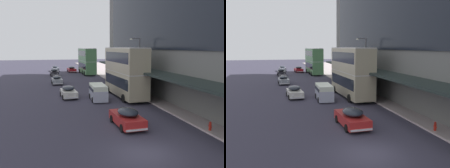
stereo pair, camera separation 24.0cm
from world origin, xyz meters
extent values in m
plane|color=#343242|center=(0.00, 0.00, 0.00)|extent=(240.00, 240.00, 0.00)
cube|color=tan|center=(4.28, 17.44, 1.84)|extent=(2.87, 10.37, 2.98)
cube|color=black|center=(4.28, 17.44, 2.20)|extent=(2.89, 9.55, 1.31)
cube|color=silver|center=(4.28, 17.44, 3.38)|extent=(2.77, 10.37, 0.12)
cube|color=tan|center=(4.28, 17.44, 4.91)|extent=(2.87, 10.37, 2.98)
cube|color=black|center=(4.28, 17.44, 5.27)|extent=(2.89, 9.55, 1.31)
cube|color=silver|center=(4.28, 17.44, 6.45)|extent=(2.77, 10.37, 0.12)
cube|color=black|center=(4.13, 22.63, 6.15)|extent=(1.29, 0.10, 0.36)
cylinder|color=black|center=(2.89, 20.90, 0.50)|extent=(0.28, 1.01, 1.00)
cylinder|color=black|center=(5.47, 20.98, 0.50)|extent=(0.28, 1.01, 1.00)
cylinder|color=black|center=(3.07, 14.21, 0.50)|extent=(0.28, 1.01, 1.00)
cylinder|color=black|center=(5.66, 14.28, 0.50)|extent=(0.28, 1.01, 1.00)
cube|color=#518A53|center=(3.97, 46.81, 1.78)|extent=(2.75, 11.08, 2.86)
cube|color=black|center=(3.97, 46.81, 2.12)|extent=(2.77, 10.20, 1.26)
cube|color=silver|center=(3.97, 46.81, 3.26)|extent=(2.65, 11.08, 0.12)
cube|color=#518A53|center=(3.97, 46.81, 4.73)|extent=(2.75, 11.08, 2.86)
cube|color=black|center=(3.97, 46.81, 5.08)|extent=(2.77, 10.20, 1.26)
cube|color=silver|center=(3.97, 46.81, 6.21)|extent=(2.65, 11.08, 0.12)
cube|color=black|center=(3.83, 52.36, 5.91)|extent=(1.24, 0.09, 0.36)
cylinder|color=black|center=(2.64, 50.53, 0.50)|extent=(0.28, 1.01, 1.00)
cylinder|color=black|center=(5.11, 50.59, 0.50)|extent=(0.28, 1.01, 1.00)
cylinder|color=black|center=(2.82, 43.36, 0.50)|extent=(0.28, 1.01, 1.00)
cylinder|color=black|center=(5.29, 43.43, 0.50)|extent=(0.28, 1.01, 1.00)
cylinder|color=black|center=(2.76, 45.95, 0.50)|extent=(0.28, 1.01, 1.00)
cylinder|color=black|center=(5.23, 46.02, 0.50)|extent=(0.28, 1.01, 1.00)
cube|color=black|center=(-3.89, 45.27, 0.61)|extent=(1.88, 4.10, 0.79)
ellipsoid|color=#1E232D|center=(-3.90, 45.47, 1.28)|extent=(1.59, 2.28, 0.59)
cube|color=silver|center=(-3.79, 43.21, 0.37)|extent=(1.62, 0.19, 0.14)
cube|color=silver|center=(-3.98, 47.33, 0.37)|extent=(1.62, 0.19, 0.14)
sphere|color=silver|center=(-3.33, 43.26, 0.66)|extent=(0.18, 0.18, 0.18)
sphere|color=silver|center=(-4.26, 43.21, 0.66)|extent=(0.18, 0.18, 0.18)
cylinder|color=black|center=(-2.98, 44.06, 0.32)|extent=(0.17, 0.65, 0.64)
cylinder|color=black|center=(-4.68, 43.98, 0.32)|extent=(0.17, 0.65, 0.64)
cylinder|color=black|center=(-3.10, 46.55, 0.32)|extent=(0.17, 0.65, 0.64)
cylinder|color=black|center=(-4.79, 46.48, 0.32)|extent=(0.17, 0.65, 0.64)
cube|color=beige|center=(-3.00, 18.83, 0.59)|extent=(2.02, 4.28, 0.75)
ellipsoid|color=#1E232D|center=(-3.01, 19.04, 1.23)|extent=(1.71, 2.38, 0.59)
cube|color=silver|center=(-2.89, 16.69, 0.37)|extent=(1.72, 0.21, 0.14)
cube|color=silver|center=(-3.11, 20.97, 0.37)|extent=(1.72, 0.21, 0.14)
sphere|color=silver|center=(-2.39, 16.75, 0.64)|extent=(0.18, 0.18, 0.18)
sphere|color=silver|center=(-3.39, 16.70, 0.64)|extent=(0.18, 0.18, 0.18)
cylinder|color=black|center=(-2.03, 17.58, 0.32)|extent=(0.17, 0.65, 0.64)
cylinder|color=black|center=(-3.83, 17.49, 0.32)|extent=(0.17, 0.65, 0.64)
cylinder|color=black|center=(-2.17, 20.18, 0.32)|extent=(0.17, 0.65, 0.64)
cylinder|color=black|center=(-3.97, 20.08, 0.32)|extent=(0.17, 0.65, 0.64)
cube|color=#AB2221|center=(0.62, 5.53, 0.61)|extent=(2.01, 4.38, 0.77)
ellipsoid|color=#1E232D|center=(0.63, 5.32, 1.28)|extent=(1.71, 2.43, 0.62)
cube|color=silver|center=(0.54, 7.74, 0.37)|extent=(1.76, 0.19, 0.14)
cube|color=silver|center=(0.70, 3.33, 0.37)|extent=(1.76, 0.19, 0.14)
sphere|color=silver|center=(0.03, 7.69, 0.66)|extent=(0.18, 0.18, 0.18)
sphere|color=silver|center=(1.05, 7.73, 0.66)|extent=(0.18, 0.18, 0.18)
cylinder|color=black|center=(-0.35, 6.83, 0.32)|extent=(0.16, 0.64, 0.64)
cylinder|color=black|center=(1.49, 6.90, 0.32)|extent=(0.16, 0.64, 0.64)
cylinder|color=black|center=(-0.25, 4.16, 0.32)|extent=(0.16, 0.64, 0.64)
cylinder|color=black|center=(1.59, 4.23, 0.32)|extent=(0.16, 0.64, 0.64)
cube|color=gray|center=(-3.25, 55.39, 0.62)|extent=(1.88, 4.40, 0.80)
ellipsoid|color=#1E232D|center=(-3.27, 55.60, 1.26)|extent=(1.58, 2.45, 0.52)
cube|color=silver|center=(-3.13, 53.18, 0.37)|extent=(1.57, 0.21, 0.14)
cube|color=silver|center=(-3.38, 57.59, 0.37)|extent=(1.57, 0.21, 0.14)
sphere|color=silver|center=(-2.68, 53.24, 0.67)|extent=(0.18, 0.18, 0.18)
sphere|color=silver|center=(-3.58, 53.19, 0.67)|extent=(0.18, 0.18, 0.18)
cylinder|color=black|center=(-2.36, 54.10, 0.32)|extent=(0.18, 0.65, 0.64)
cylinder|color=black|center=(-4.00, 54.01, 0.32)|extent=(0.18, 0.65, 0.64)
cylinder|color=black|center=(-2.51, 56.77, 0.32)|extent=(0.18, 0.65, 0.64)
cylinder|color=black|center=(-4.15, 56.67, 0.32)|extent=(0.18, 0.65, 0.64)
cube|color=gray|center=(-3.92, 31.59, 0.59)|extent=(1.88, 4.31, 0.74)
ellipsoid|color=#1E232D|center=(-3.92, 31.80, 1.21)|extent=(1.61, 2.39, 0.54)
cube|color=silver|center=(-3.85, 29.41, 0.37)|extent=(1.66, 0.17, 0.14)
cube|color=silver|center=(-3.99, 33.77, 0.37)|extent=(1.66, 0.17, 0.14)
sphere|color=silver|center=(-3.37, 29.46, 0.64)|extent=(0.18, 0.18, 0.18)
sphere|color=silver|center=(-4.33, 29.42, 0.64)|extent=(0.18, 0.18, 0.18)
cylinder|color=black|center=(-3.00, 30.30, 0.32)|extent=(0.16, 0.64, 0.64)
cylinder|color=black|center=(-4.74, 30.24, 0.32)|extent=(0.16, 0.64, 0.64)
cylinder|color=black|center=(-3.09, 32.94, 0.32)|extent=(0.16, 0.64, 0.64)
cylinder|color=black|center=(-4.83, 32.88, 0.32)|extent=(0.16, 0.64, 0.64)
cube|color=#A4141C|center=(0.78, 52.22, 0.60)|extent=(2.06, 4.71, 0.76)
ellipsoid|color=#1E232D|center=(0.79, 51.99, 1.26)|extent=(1.73, 2.62, 0.62)
cube|color=silver|center=(0.64, 54.58, 0.37)|extent=(1.72, 0.22, 0.14)
cube|color=silver|center=(0.91, 49.87, 0.37)|extent=(1.72, 0.22, 0.14)
sphere|color=silver|center=(0.15, 54.52, 0.65)|extent=(0.18, 0.18, 0.18)
sphere|color=silver|center=(1.14, 54.58, 0.65)|extent=(0.18, 0.18, 0.18)
cylinder|color=black|center=(-0.20, 53.60, 0.32)|extent=(0.18, 0.65, 0.64)
cylinder|color=black|center=(1.60, 53.70, 0.32)|extent=(0.18, 0.65, 0.64)
cylinder|color=black|center=(-0.04, 50.75, 0.32)|extent=(0.18, 0.65, 0.64)
cylinder|color=black|center=(1.76, 50.85, 0.32)|extent=(0.18, 0.65, 0.64)
cube|color=#B1B5CB|center=(0.41, 16.30, 0.76)|extent=(1.93, 4.37, 1.29)
cube|color=silver|center=(0.41, 16.30, 1.55)|extent=(1.89, 4.28, 0.83)
cube|color=black|center=(0.41, 16.30, 1.45)|extent=(1.95, 3.94, 0.41)
ellipsoid|color=#B1B5CB|center=(0.50, 18.40, 0.90)|extent=(1.63, 0.67, 1.11)
cylinder|color=black|center=(-0.41, 17.59, 0.32)|extent=(0.19, 0.65, 0.64)
cylinder|color=black|center=(1.34, 17.51, 0.32)|extent=(0.19, 0.65, 0.64)
cylinder|color=black|center=(-0.51, 15.09, 0.32)|extent=(0.19, 0.65, 0.64)
cylinder|color=black|center=(1.24, 15.02, 0.32)|extent=(0.19, 0.65, 0.64)
cylinder|color=#4C4C51|center=(6.76, 18.70, 3.98)|extent=(0.16, 0.16, 7.65)
cylinder|color=#4C4C51|center=(6.16, 18.70, 7.70)|extent=(1.20, 0.10, 0.10)
ellipsoid|color=silver|center=(5.56, 18.70, 7.62)|extent=(0.44, 0.28, 0.20)
cylinder|color=red|center=(6.40, 2.40, 0.43)|extent=(0.20, 0.20, 0.55)
sphere|color=red|center=(6.40, 2.40, 0.76)|extent=(0.18, 0.18, 0.18)
cylinder|color=red|center=(6.40, 2.55, 0.45)|extent=(0.08, 0.10, 0.08)
cylinder|color=red|center=(6.40, 2.25, 0.45)|extent=(0.08, 0.10, 0.08)
camera|label=1|loc=(-5.78, -13.66, 6.58)|focal=40.00mm
camera|label=2|loc=(-5.55, -13.72, 6.58)|focal=40.00mm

